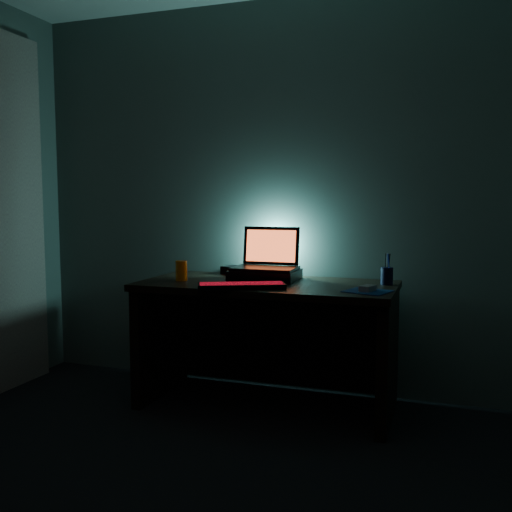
% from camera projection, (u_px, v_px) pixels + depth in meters
% --- Properties ---
extents(room, '(3.50, 4.00, 2.50)m').
position_uv_depth(room, '(111.00, 195.00, 1.79)').
color(room, black).
rests_on(room, ground).
extents(desk, '(1.50, 0.70, 0.75)m').
position_uv_depth(desk, '(269.00, 323.00, 3.44)').
color(desk, black).
rests_on(desk, ground).
extents(curtain, '(0.06, 0.65, 2.30)m').
position_uv_depth(curtain, '(6.00, 213.00, 3.68)').
color(curtain, '#B4A590').
rests_on(curtain, ground).
extents(riser, '(0.40, 0.30, 0.06)m').
position_uv_depth(riser, '(265.00, 275.00, 3.48)').
color(riser, black).
rests_on(riser, desk).
extents(laptop, '(0.38, 0.29, 0.26)m').
position_uv_depth(laptop, '(267.00, 259.00, 3.52)').
color(laptop, black).
rests_on(laptop, riser).
extents(keyboard, '(0.50, 0.34, 0.03)m').
position_uv_depth(keyboard, '(242.00, 286.00, 3.14)').
color(keyboard, black).
rests_on(keyboard, desk).
extents(mousepad, '(0.27, 0.26, 0.00)m').
position_uv_depth(mousepad, '(368.00, 291.00, 3.03)').
color(mousepad, navy).
rests_on(mousepad, desk).
extents(mouse, '(0.09, 0.11, 0.03)m').
position_uv_depth(mouse, '(368.00, 288.00, 3.02)').
color(mouse, gray).
rests_on(mouse, mousepad).
extents(pen_cup, '(0.09, 0.09, 0.10)m').
position_uv_depth(pen_cup, '(387.00, 276.00, 3.27)').
color(pen_cup, black).
rests_on(pen_cup, desk).
extents(juice_glass, '(0.09, 0.09, 0.12)m').
position_uv_depth(juice_glass, '(181.00, 271.00, 3.44)').
color(juice_glass, orange).
rests_on(juice_glass, desk).
extents(router, '(0.19, 0.17, 0.05)m').
position_uv_depth(router, '(235.00, 270.00, 3.74)').
color(router, black).
rests_on(router, desk).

